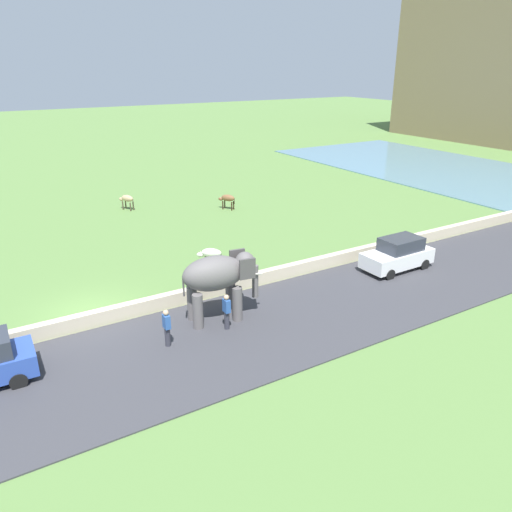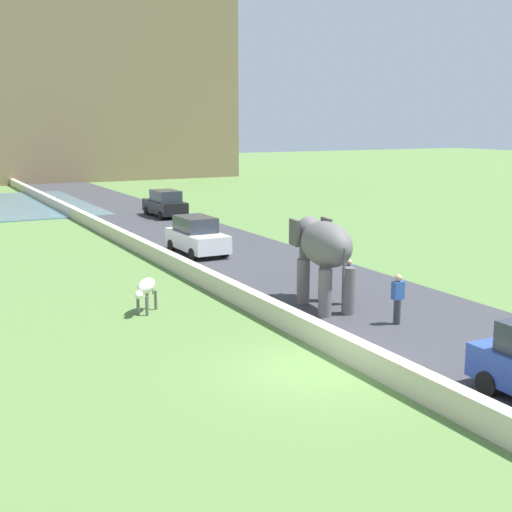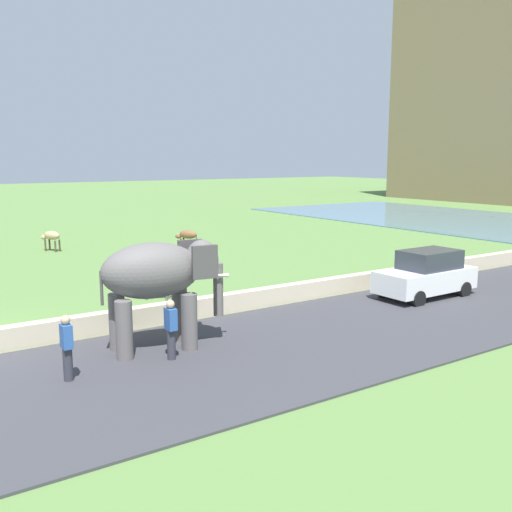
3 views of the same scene
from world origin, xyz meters
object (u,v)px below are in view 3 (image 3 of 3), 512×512
object	(u,v)px
elephant	(160,277)
person_trailing	(67,347)
person_beside_elephant	(171,329)
cow_white	(156,277)
cow_tan	(51,236)
cow_brown	(187,235)
car_white	(426,274)

from	to	relation	value
elephant	person_trailing	bearing A→B (deg)	-71.61
person_beside_elephant	cow_white	world-z (taller)	person_beside_elephant
cow_tan	cow_brown	size ratio (longest dim) A/B	1.02
person_trailing	cow_brown	distance (m)	19.73
person_beside_elephant	cow_white	size ratio (longest dim) A/B	1.29
person_trailing	cow_white	world-z (taller)	person_trailing
elephant	car_white	bearing A→B (deg)	90.17
cow_tan	cow_brown	distance (m)	7.62
person_beside_elephant	cow_tan	size ratio (longest dim) A/B	1.19
person_trailing	car_white	world-z (taller)	car_white
person_trailing	cow_white	bearing A→B (deg)	141.66
elephant	cow_tan	bearing A→B (deg)	174.19
cow_tan	cow_brown	world-z (taller)	same
cow_tan	person_beside_elephant	bearing A→B (deg)	-6.00
elephant	car_white	size ratio (longest dim) A/B	0.89
person_beside_elephant	car_white	xyz separation A→B (m)	(-0.98, 10.93, 0.03)
car_white	cow_brown	distance (m)	15.37
cow_brown	cow_white	xyz separation A→B (m)	(9.81, -6.28, 0.00)
person_trailing	cow_brown	xyz separation A→B (m)	(-16.17, 11.30, -0.04)
car_white	cow_tan	world-z (taller)	car_white
person_beside_elephant	elephant	bearing A→B (deg)	170.24
person_trailing	cow_tan	distance (m)	20.57
elephant	cow_tan	distance (m)	19.23
car_white	cow_brown	xyz separation A→B (m)	(-15.21, -2.25, -0.06)
person_trailing	cow_tan	xyz separation A→B (m)	(-20.02, 4.73, -0.04)
cow_brown	person_beside_elephant	bearing A→B (deg)	-28.20
person_beside_elephant	person_trailing	size ratio (longest dim) A/B	1.00
person_beside_elephant	person_trailing	distance (m)	2.62
elephant	car_white	xyz separation A→B (m)	(-0.03, 10.76, -1.14)
person_beside_elephant	car_white	bearing A→B (deg)	95.12
car_white	cow_white	xyz separation A→B (m)	(-5.40, -8.52, -0.06)
person_trailing	car_white	size ratio (longest dim) A/B	0.41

